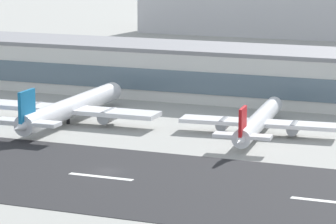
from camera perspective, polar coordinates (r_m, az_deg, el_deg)
The scene contains 7 objects.
ground_plane at distance 160.85m, azimuth -3.80°, elevation -3.72°, with size 1400.00×1400.00×0.00m, color #9E9E99.
runway_strip at distance 157.49m, azimuth -4.41°, elevation -4.04°, with size 800.00×39.77×0.08m, color #262628.
runway_centreline_dash_4 at distance 157.23m, azimuth -4.21°, elevation -4.05°, with size 12.00×1.20×0.01m, color white.
runway_centreline_dash_5 at distance 144.96m, azimuth 9.99°, elevation -5.52°, with size 12.00×1.20×0.01m, color white.
terminal_building at distance 230.01m, azimuth 3.34°, elevation 2.47°, with size 200.11×21.98×12.97m.
airliner_blue_tail_gate_0 at distance 200.61m, azimuth -6.23°, elevation 0.20°, with size 40.72×49.45×10.32m.
airliner_red_tail_gate_1 at distance 188.72m, azimuth 5.62°, elevation -0.64°, with size 33.21×41.79×8.73m.
Camera 1 is at (67.37, -140.05, 41.47)m, focal length 97.62 mm.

